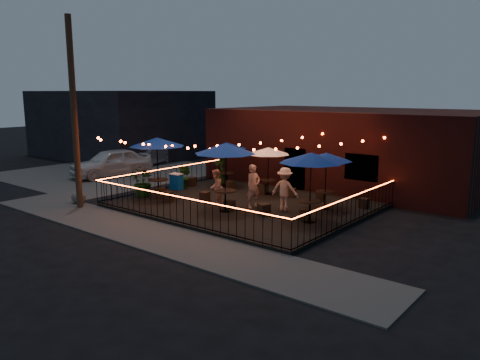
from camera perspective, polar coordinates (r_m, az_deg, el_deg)
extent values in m
plane|color=black|center=(18.89, -3.26, -4.45)|extent=(110.00, 110.00, 0.00)
cube|color=black|center=(20.34, 0.54, -3.11)|extent=(10.00, 8.00, 0.15)
cube|color=#464240|center=(16.72, -10.82, -6.55)|extent=(18.00, 2.50, 0.05)
cube|color=#464240|center=(30.33, -15.04, 0.99)|extent=(11.00, 12.00, 0.02)
cube|color=#3E1210|center=(26.20, 13.29, 3.99)|extent=(14.00, 8.00, 4.00)
cube|color=black|center=(23.44, 6.83, 1.21)|extent=(1.20, 0.24, 2.20)
cube|color=black|center=(21.72, 14.68, 1.53)|extent=(1.60, 0.24, 1.20)
cube|color=black|center=(37.80, -14.46, 6.67)|extent=(12.00, 9.00, 5.00)
cylinder|color=#3E2D19|center=(20.79, -19.56, 7.52)|extent=(0.26, 0.26, 8.00)
cube|color=black|center=(17.46, -7.70, -5.02)|extent=(10.00, 0.04, 0.04)
cube|color=black|center=(17.23, -7.78, -2.07)|extent=(10.00, 0.04, 0.04)
cube|color=#F95319|center=(17.23, -7.78, -1.97)|extent=(10.00, 0.03, 0.02)
cube|color=black|center=(23.67, -8.97, -0.89)|extent=(0.04, 8.00, 0.04)
cube|color=black|center=(23.51, -9.04, 1.31)|extent=(0.04, 8.00, 0.04)
cube|color=#F95319|center=(23.50, -9.04, 1.38)|extent=(0.03, 8.00, 0.02)
cube|color=black|center=(17.73, 13.33, -4.97)|extent=(0.04, 8.00, 0.04)
cube|color=black|center=(17.51, 13.46, -2.07)|extent=(0.04, 8.00, 0.04)
cube|color=#F95319|center=(17.50, 13.46, -1.97)|extent=(0.03, 8.00, 0.02)
cylinder|color=black|center=(21.80, -9.89, -2.09)|extent=(0.50, 0.50, 0.03)
cylinder|color=black|center=(21.72, -9.92, -1.04)|extent=(0.07, 0.07, 0.82)
cylinder|color=black|center=(21.63, -9.96, 0.05)|extent=(0.91, 0.91, 0.05)
cylinder|color=black|center=(21.55, -10.00, 1.42)|extent=(0.05, 0.05, 2.74)
cone|color=navy|center=(21.39, -10.11, 4.59)|extent=(3.17, 3.17, 0.40)
cylinder|color=black|center=(24.09, -1.62, -0.72)|extent=(0.41, 0.41, 0.03)
cylinder|color=black|center=(24.02, -1.63, 0.05)|extent=(0.06, 0.06, 0.67)
cylinder|color=black|center=(23.96, -1.63, 0.86)|extent=(0.75, 0.75, 0.04)
cylinder|color=black|center=(23.89, -1.64, 1.88)|extent=(0.04, 0.04, 2.24)
cone|color=navy|center=(23.76, -1.65, 4.21)|extent=(2.18, 2.18, 0.33)
cylinder|color=black|center=(19.11, -1.79, -3.74)|extent=(0.50, 0.50, 0.03)
cylinder|color=black|center=(19.02, -1.80, -2.56)|extent=(0.07, 0.07, 0.82)
cylinder|color=black|center=(18.93, -1.80, -1.32)|extent=(0.91, 0.91, 0.05)
cylinder|color=black|center=(18.82, -1.81, 0.23)|extent=(0.05, 0.05, 2.72)
cone|color=navy|center=(18.65, -1.83, 3.83)|extent=(3.12, 3.12, 0.40)
cylinder|color=black|center=(22.24, 3.42, -1.70)|extent=(0.41, 0.41, 0.03)
cylinder|color=black|center=(22.17, 3.43, -0.87)|extent=(0.06, 0.06, 0.66)
cylinder|color=black|center=(22.10, 3.44, -0.01)|extent=(0.74, 0.74, 0.04)
cylinder|color=black|center=(22.03, 3.45, 1.07)|extent=(0.04, 0.04, 2.21)
cone|color=white|center=(21.89, 3.48, 3.57)|extent=(2.50, 2.50, 0.32)
cylinder|color=black|center=(17.70, 8.45, -5.03)|extent=(0.47, 0.47, 0.03)
cylinder|color=black|center=(17.60, 8.49, -3.83)|extent=(0.06, 0.06, 0.78)
cylinder|color=black|center=(17.51, 8.52, -2.57)|extent=(0.86, 0.86, 0.04)
cylinder|color=black|center=(17.40, 8.57, -0.98)|extent=(0.05, 0.05, 2.59)
cone|color=navy|center=(17.21, 8.67, 2.71)|extent=(2.44, 2.44, 0.38)
cylinder|color=black|center=(19.79, 10.27, -3.41)|extent=(0.43, 0.43, 0.03)
cylinder|color=black|center=(19.71, 10.31, -2.44)|extent=(0.06, 0.06, 0.70)
cylinder|color=black|center=(19.63, 10.34, -1.43)|extent=(0.77, 0.77, 0.04)
cylinder|color=black|center=(19.54, 10.39, -0.15)|extent=(0.04, 0.04, 2.32)
cone|color=navy|center=(19.38, 10.49, 2.80)|extent=(2.81, 2.81, 0.34)
cube|color=black|center=(21.62, -9.82, -1.58)|extent=(0.46, 0.46, 0.48)
cube|color=black|center=(20.82, -8.78, -2.05)|extent=(0.52, 0.52, 0.46)
cube|color=black|center=(24.21, -5.95, -0.20)|extent=(0.46, 0.46, 0.46)
cube|color=black|center=(23.29, -1.27, -0.64)|extent=(0.42, 0.42, 0.41)
cube|color=black|center=(20.78, -4.31, -2.03)|extent=(0.41, 0.41, 0.43)
cube|color=black|center=(19.14, -1.28, -3.11)|extent=(0.38, 0.38, 0.43)
cube|color=black|center=(22.15, 2.62, -1.14)|extent=(0.53, 0.53, 0.48)
cube|color=black|center=(21.64, 6.28, -1.56)|extent=(0.44, 0.44, 0.42)
cube|color=black|center=(18.34, 2.93, -3.64)|extent=(0.52, 0.52, 0.48)
cube|color=black|center=(17.86, 7.91, -4.22)|extent=(0.44, 0.44, 0.42)
cube|color=black|center=(21.13, 9.77, -1.99)|extent=(0.40, 0.40, 0.40)
cube|color=black|center=(20.20, 14.87, -2.75)|extent=(0.38, 0.38, 0.41)
imported|color=#D2B291|center=(19.50, 1.64, -0.76)|extent=(0.57, 0.74, 1.82)
imported|color=tan|center=(19.98, -2.98, -0.89)|extent=(0.84, 0.92, 1.54)
imported|color=beige|center=(19.10, 5.48, -1.11)|extent=(1.25, 0.85, 1.77)
imported|color=#0E3810|center=(22.06, -11.65, -0.24)|extent=(1.39, 1.26, 1.36)
imported|color=#10350D|center=(23.62, -6.79, 0.41)|extent=(0.68, 0.55, 1.19)
imported|color=#143D14|center=(24.35, -2.34, 1.13)|extent=(1.01, 1.01, 1.48)
cube|color=#0A4DB2|center=(23.41, -7.76, -0.24)|extent=(0.60, 0.44, 0.76)
cube|color=silver|center=(23.33, -7.78, 0.73)|extent=(0.64, 0.48, 0.05)
ellipsoid|color=#474642|center=(22.03, -19.08, -2.00)|extent=(0.86, 0.75, 0.62)
imported|color=silver|center=(28.66, -15.45, 2.06)|extent=(2.57, 5.04, 1.64)
imported|color=#9E9FA5|center=(32.52, -11.05, 3.00)|extent=(2.27, 4.39, 1.38)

